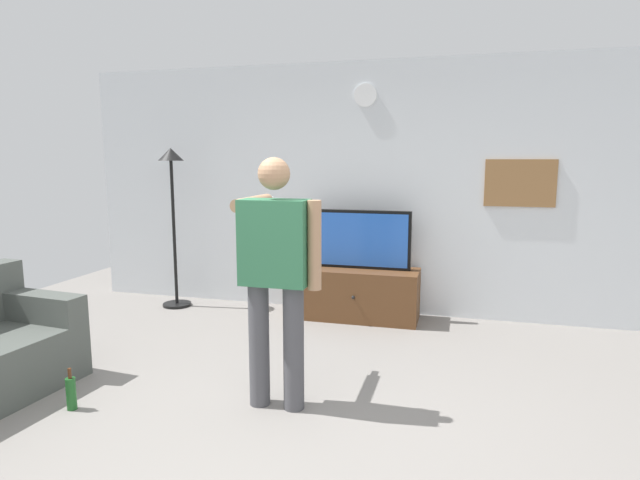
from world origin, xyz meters
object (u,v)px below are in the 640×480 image
television (360,239)px  wall_clock (366,95)px  framed_picture (520,183)px  floor_lamp (172,194)px  person_standing_nearer_lamp (276,268)px  tv_stand (358,294)px  beverage_bottle (71,393)px

television → wall_clock: bearing=90.0°
framed_picture → floor_lamp: size_ratio=0.38×
person_standing_nearer_lamp → television: bearing=86.0°
tv_stand → person_standing_nearer_lamp: person_standing_nearer_lamp is taller
framed_picture → television: bearing=-171.0°
framed_picture → wall_clock: bearing=-179.8°
floor_lamp → tv_stand: bearing=2.0°
person_standing_nearer_lamp → beverage_bottle: 1.63m
floor_lamp → framed_picture: bearing=5.7°
wall_clock → framed_picture: size_ratio=0.35×
television → person_standing_nearer_lamp: (-0.15, -2.16, 0.12)m
television → floor_lamp: floor_lamp is taller
television → wall_clock: wall_clock is taller
television → framed_picture: size_ratio=1.58×
floor_lamp → person_standing_nearer_lamp: 2.84m
framed_picture → beverage_bottle: (-3.05, -2.83, -1.32)m
framed_picture → beverage_bottle: size_ratio=2.34×
tv_stand → television: size_ratio=1.17×
television → wall_clock: (-0.00, 0.24, 1.50)m
tv_stand → person_standing_nearer_lamp: bearing=-94.1°
framed_picture → beverage_bottle: framed_picture is taller
tv_stand → floor_lamp: bearing=-178.0°
tv_stand → floor_lamp: floor_lamp is taller
beverage_bottle → person_standing_nearer_lamp: bearing=17.7°
person_standing_nearer_lamp → beverage_bottle: (-1.32, -0.42, -0.85)m
beverage_bottle → floor_lamp: bearing=104.5°
framed_picture → beverage_bottle: bearing=-137.2°
television → floor_lamp: bearing=-176.8°
wall_clock → floor_lamp: wall_clock is taller
wall_clock → tv_stand: bearing=-90.0°
floor_lamp → beverage_bottle: floor_lamp is taller
tv_stand → person_standing_nearer_lamp: size_ratio=0.75×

